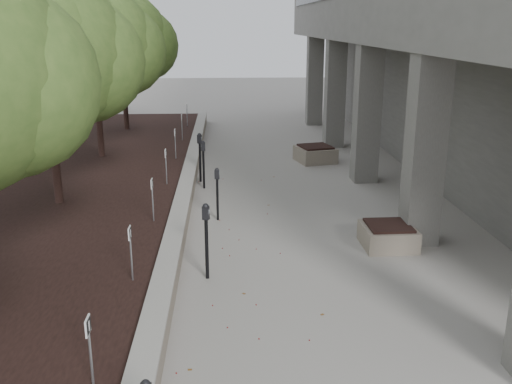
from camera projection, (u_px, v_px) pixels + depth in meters
name	position (u px, v px, depth m)	size (l,w,h in m)	color
retaining_wall	(185.00, 194.00, 14.92)	(0.39, 26.00, 0.50)	gray
planting_bed	(44.00, 198.00, 14.74)	(7.00, 26.00, 0.40)	black
crabapple_tree_3	(48.00, 89.00, 12.99)	(4.60, 4.00, 5.44)	#3D5C23
crabapple_tree_4	(95.00, 71.00, 17.77)	(4.60, 4.00, 5.44)	#3D5C23
crabapple_tree_5	(122.00, 61.00, 22.56)	(4.60, 4.00, 5.44)	#3D5C23
parking_sign_2	(91.00, 354.00, 6.58)	(0.04, 0.22, 0.96)	black
parking_sign_3	(131.00, 254.00, 9.45)	(0.04, 0.22, 0.96)	black
parking_sign_4	(153.00, 200.00, 12.32)	(0.04, 0.22, 0.96)	black
parking_sign_5	(166.00, 167.00, 15.19)	(0.04, 0.22, 0.96)	black
parking_sign_6	(175.00, 144.00, 18.06)	(0.04, 0.22, 0.96)	black
parking_sign_7	(182.00, 127.00, 20.93)	(0.04, 0.22, 0.96)	black
parking_sign_8	(187.00, 115.00, 23.80)	(0.04, 0.22, 0.96)	black
parking_meter_2	(207.00, 241.00, 10.37)	(0.15, 0.10, 1.47)	black
parking_meter_3	(217.00, 194.00, 13.54)	(0.13, 0.09, 1.30)	black
parking_meter_4	(200.00, 158.00, 16.84)	(0.15, 0.10, 1.48)	black
parking_meter_5	(204.00, 165.00, 16.16)	(0.14, 0.10, 1.40)	black
planter_front	(388.00, 235.00, 12.02)	(1.07, 1.07, 0.50)	gray
planter_back	(315.00, 154.00, 19.44)	(1.19, 1.19, 0.56)	gray
berry_scatter	(260.00, 262.00, 11.25)	(3.30, 14.10, 0.02)	maroon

